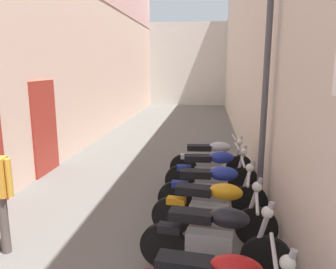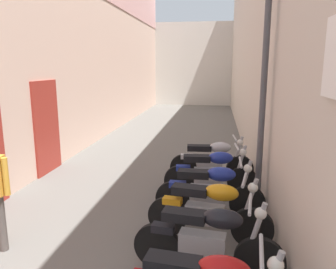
{
  "view_description": "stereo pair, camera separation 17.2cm",
  "coord_description": "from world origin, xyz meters",
  "px_view_note": "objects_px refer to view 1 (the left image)",
  "views": [
    {
      "loc": [
        1.39,
        0.61,
        2.54
      ],
      "look_at": [
        0.55,
        7.44,
        1.09
      ],
      "focal_mm": 35.06,
      "sensor_mm": 36.0,
      "label": 1
    },
    {
      "loc": [
        1.56,
        0.64,
        2.54
      ],
      "look_at": [
        0.55,
        7.44,
        1.09
      ],
      "focal_mm": 35.06,
      "sensor_mm": 36.0,
      "label": 2
    }
  ],
  "objects_px": {
    "motorcycle_seventh": "(212,171)",
    "street_lamp": "(261,55)",
    "motorcycle_fourth": "(214,238)",
    "motorcycle_fifth": "(213,209)",
    "motorcycle_sixth": "(213,189)",
    "motorcycle_eighth": "(212,159)"
  },
  "relations": [
    {
      "from": "motorcycle_fourth",
      "to": "motorcycle_eighth",
      "type": "xyz_separation_m",
      "value": [
        0.0,
        3.42,
        0.0
      ]
    },
    {
      "from": "motorcycle_fifth",
      "to": "motorcycle_sixth",
      "type": "xyz_separation_m",
      "value": [
        0.0,
        0.78,
        0.0
      ]
    },
    {
      "from": "motorcycle_fourth",
      "to": "motorcycle_fifth",
      "type": "bearing_deg",
      "value": 90.0
    },
    {
      "from": "motorcycle_sixth",
      "to": "street_lamp",
      "type": "height_order",
      "value": "street_lamp"
    },
    {
      "from": "motorcycle_seventh",
      "to": "street_lamp",
      "type": "height_order",
      "value": "street_lamp"
    },
    {
      "from": "motorcycle_fifth",
      "to": "motorcycle_sixth",
      "type": "relative_size",
      "value": 0.99
    },
    {
      "from": "motorcycle_fourth",
      "to": "street_lamp",
      "type": "relative_size",
      "value": 0.4
    },
    {
      "from": "motorcycle_fourth",
      "to": "motorcycle_fifth",
      "type": "relative_size",
      "value": 1.0
    },
    {
      "from": "motorcycle_fourth",
      "to": "motorcycle_sixth",
      "type": "height_order",
      "value": "same"
    },
    {
      "from": "motorcycle_fourth",
      "to": "street_lamp",
      "type": "distance_m",
      "value": 2.91
    },
    {
      "from": "motorcycle_fourth",
      "to": "motorcycle_fifth",
      "type": "xyz_separation_m",
      "value": [
        -0.0,
        0.83,
        0.0
      ]
    },
    {
      "from": "motorcycle_fifth",
      "to": "motorcycle_seventh",
      "type": "height_order",
      "value": "same"
    },
    {
      "from": "motorcycle_fourth",
      "to": "motorcycle_seventh",
      "type": "relative_size",
      "value": 1.0
    },
    {
      "from": "motorcycle_fifth",
      "to": "motorcycle_eighth",
      "type": "relative_size",
      "value": 0.99
    },
    {
      "from": "motorcycle_fifth",
      "to": "motorcycle_sixth",
      "type": "height_order",
      "value": "same"
    },
    {
      "from": "motorcycle_seventh",
      "to": "motorcycle_sixth",
      "type": "bearing_deg",
      "value": -90.0
    },
    {
      "from": "motorcycle_sixth",
      "to": "street_lamp",
      "type": "bearing_deg",
      "value": 13.13
    },
    {
      "from": "motorcycle_fifth",
      "to": "motorcycle_eighth",
      "type": "bearing_deg",
      "value": 90.0
    },
    {
      "from": "motorcycle_sixth",
      "to": "motorcycle_eighth",
      "type": "distance_m",
      "value": 1.81
    },
    {
      "from": "motorcycle_seventh",
      "to": "motorcycle_fifth",
      "type": "bearing_deg",
      "value": -90.0
    },
    {
      "from": "motorcycle_seventh",
      "to": "motorcycle_eighth",
      "type": "distance_m",
      "value": 0.84
    },
    {
      "from": "motorcycle_sixth",
      "to": "street_lamp",
      "type": "relative_size",
      "value": 0.4
    }
  ]
}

